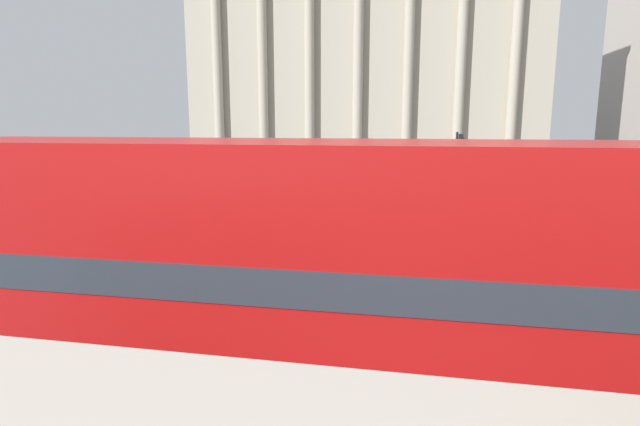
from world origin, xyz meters
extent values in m
cylinder|color=black|center=(2.94, 5.21, 0.49)|extent=(0.98, 0.22, 0.98)
cylinder|color=black|center=(-5.46, 5.21, 0.49)|extent=(0.98, 0.22, 0.98)
cube|color=#B71414|center=(-1.26, 4.00, 1.40)|extent=(11.20, 2.44, 1.82)
cube|color=#2D3842|center=(-1.26, 4.00, 2.54)|extent=(10.98, 2.46, 0.45)
cube|color=#B71414|center=(-1.26, 4.00, 3.45)|extent=(11.20, 2.44, 1.37)
cube|color=#B2A893|center=(-5.47, 51.10, 11.02)|extent=(34.04, 12.04, 22.04)
cylinder|color=#B2A893|center=(-19.08, 44.63, 9.37)|extent=(0.90, 0.90, 18.74)
cylinder|color=#B2A893|center=(-14.55, 44.63, 9.37)|extent=(0.90, 0.90, 18.74)
cylinder|color=#B2A893|center=(-10.01, 44.63, 9.37)|extent=(0.90, 0.90, 18.74)
cylinder|color=#B2A893|center=(-5.47, 44.63, 9.37)|extent=(0.90, 0.90, 18.74)
cylinder|color=#B2A893|center=(-0.93, 44.63, 9.37)|extent=(0.90, 0.90, 18.74)
cylinder|color=#B2A893|center=(3.61, 44.63, 9.37)|extent=(0.90, 0.90, 18.74)
cylinder|color=#B2A893|center=(8.15, 44.63, 9.37)|extent=(0.90, 0.90, 18.74)
cylinder|color=black|center=(2.28, 15.09, 1.86)|extent=(0.12, 0.12, 3.72)
cube|color=black|center=(2.46, 15.09, 3.27)|extent=(0.20, 0.24, 0.70)
sphere|color=green|center=(2.57, 15.09, 3.42)|extent=(0.14, 0.14, 0.14)
cylinder|color=black|center=(2.00, 23.09, 1.96)|extent=(0.12, 0.12, 3.92)
cube|color=black|center=(2.18, 23.09, 3.47)|extent=(0.20, 0.24, 0.70)
sphere|color=red|center=(2.29, 23.09, 3.62)|extent=(0.14, 0.14, 0.14)
cylinder|color=black|center=(6.54, 28.95, 0.30)|extent=(0.60, 0.18, 0.60)
cylinder|color=black|center=(6.54, 27.20, 0.30)|extent=(0.60, 0.18, 0.60)
cylinder|color=black|center=(3.74, 28.95, 0.30)|extent=(0.60, 0.18, 0.60)
cylinder|color=black|center=(3.74, 27.20, 0.30)|extent=(0.60, 0.18, 0.60)
cube|color=maroon|center=(5.14, 28.07, 0.57)|extent=(4.20, 1.75, 0.55)
cube|color=#2D3842|center=(4.94, 28.07, 1.10)|extent=(1.89, 1.61, 0.50)
cylinder|color=black|center=(3.99, 25.40, 0.30)|extent=(0.60, 0.18, 0.60)
cylinder|color=black|center=(3.99, 23.65, 0.30)|extent=(0.60, 0.18, 0.60)
cylinder|color=black|center=(1.19, 25.40, 0.30)|extent=(0.60, 0.18, 0.60)
cylinder|color=black|center=(1.19, 23.65, 0.30)|extent=(0.60, 0.18, 0.60)
cube|color=#B2B5BA|center=(2.59, 24.52, 0.57)|extent=(4.20, 1.75, 0.55)
cube|color=#2D3842|center=(2.39, 24.52, 1.10)|extent=(1.89, 1.61, 0.50)
cylinder|color=#282B33|center=(-4.41, 25.74, 0.40)|extent=(0.14, 0.14, 0.79)
cylinder|color=#282B33|center=(-4.23, 25.74, 0.40)|extent=(0.14, 0.14, 0.79)
cylinder|color=#606638|center=(-4.32, 25.74, 1.10)|extent=(0.32, 0.32, 0.63)
sphere|color=tan|center=(-4.32, 25.74, 1.52)|extent=(0.21, 0.21, 0.21)
cylinder|color=#282B33|center=(-2.65, 10.49, 0.43)|extent=(0.14, 0.14, 0.86)
cylinder|color=#282B33|center=(-2.47, 10.49, 0.43)|extent=(0.14, 0.14, 0.86)
cylinder|color=slate|center=(-2.56, 10.49, 1.21)|extent=(0.32, 0.32, 0.68)
sphere|color=tan|center=(-2.56, 10.49, 1.66)|extent=(0.23, 0.23, 0.23)
cylinder|color=#282B33|center=(-4.04, 14.17, 0.41)|extent=(0.14, 0.14, 0.83)
cylinder|color=#282B33|center=(-3.86, 14.17, 0.41)|extent=(0.14, 0.14, 0.83)
cylinder|color=#284799|center=(-3.95, 14.17, 1.16)|extent=(0.32, 0.32, 0.66)
sphere|color=tan|center=(-3.95, 14.17, 1.60)|extent=(0.22, 0.22, 0.22)
camera|label=1|loc=(0.11, -2.37, 4.36)|focal=28.00mm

